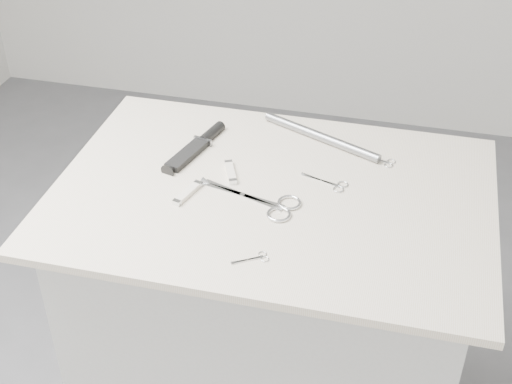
% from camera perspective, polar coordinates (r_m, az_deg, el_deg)
% --- Properties ---
extents(plinth, '(0.90, 0.60, 0.90)m').
position_cam_1_polar(plinth, '(1.94, 1.12, -11.29)').
color(plinth, silver).
rests_on(plinth, ground).
extents(display_board, '(1.00, 0.70, 0.02)m').
position_cam_1_polar(display_board, '(1.63, 1.30, -0.22)').
color(display_board, beige).
rests_on(display_board, plinth).
extents(large_shears, '(0.24, 0.12, 0.01)m').
position_cam_1_polar(large_shears, '(1.58, 1.05, -0.93)').
color(large_shears, silver).
rests_on(large_shears, display_board).
extents(embroidery_scissors_a, '(0.11, 0.06, 0.00)m').
position_cam_1_polar(embroidery_scissors_a, '(1.66, 6.08, 0.65)').
color(embroidery_scissors_a, silver).
rests_on(embroidery_scissors_a, display_board).
extents(embroidery_scissors_b, '(0.09, 0.05, 0.00)m').
position_cam_1_polar(embroidery_scissors_b, '(1.75, 10.04, 2.45)').
color(embroidery_scissors_b, silver).
rests_on(embroidery_scissors_b, display_board).
extents(tiny_scissors, '(0.07, 0.06, 0.00)m').
position_cam_1_polar(tiny_scissors, '(1.44, -0.09, -5.34)').
color(tiny_scissors, silver).
rests_on(tiny_scissors, display_board).
extents(sheathed_knife, '(0.09, 0.23, 0.03)m').
position_cam_1_polar(sheathed_knife, '(1.78, -4.61, 3.80)').
color(sheathed_knife, black).
rests_on(sheathed_knife, display_board).
extents(pocket_knife_a, '(0.05, 0.10, 0.01)m').
position_cam_1_polar(pocket_knife_a, '(1.62, -5.49, -0.07)').
color(pocket_knife_a, white).
rests_on(pocket_knife_a, display_board).
extents(pocket_knife_b, '(0.05, 0.09, 0.01)m').
position_cam_1_polar(pocket_knife_b, '(1.68, -2.04, 1.61)').
color(pocket_knife_b, white).
rests_on(pocket_knife_b, display_board).
extents(metal_rail, '(0.32, 0.16, 0.02)m').
position_cam_1_polar(metal_rail, '(1.81, 5.21, 4.43)').
color(metal_rail, gray).
rests_on(metal_rail, display_board).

